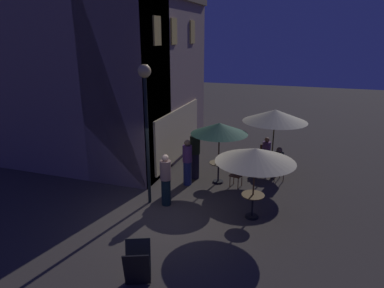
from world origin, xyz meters
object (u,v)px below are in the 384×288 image
Objects in this scene: cafe_chair_1 at (279,167)px; patron_seated_0 at (278,161)px; patron_seated_1 at (267,150)px; cafe_table_0 at (218,169)px; patron_standing_4 at (187,162)px; cafe_table_2 at (272,159)px; patio_umbrella_1 at (255,155)px; cafe_chair_0 at (239,173)px; street_lamp_near_corner at (146,101)px; menu_sandwich_board at (138,265)px; patio_umbrella_0 at (219,129)px; cafe_chair_2 at (265,153)px; patron_standing_2 at (195,155)px; cafe_table_1 at (253,201)px; patron_standing_3 at (166,180)px; patio_umbrella_2 at (275,116)px.

cafe_chair_1 is 0.74× the size of patron_seated_0.
patron_seated_1 is at bearing -0.47° from cafe_chair_1.
cafe_table_0 is 2.64m from patron_seated_1.
patron_seated_0 is 3.39m from patron_standing_4.
cafe_table_2 is 0.46× the size of patron_standing_4.
cafe_chair_1 is at bearing -9.70° from patio_umbrella_1.
patron_standing_4 is (-1.36, 3.10, 0.29)m from cafe_chair_1.
patron_standing_4 reaches higher than cafe_chair_0.
street_lamp_near_corner is 4.57× the size of cafe_chair_1.
patron_seated_1 is (7.93, -1.79, 0.23)m from menu_sandwich_board.
patio_umbrella_0 reaches higher than patron_seated_1.
patron_seated_0 is (-0.61, -0.28, 0.16)m from cafe_table_2.
patron_standing_2 reaches higher than cafe_chair_2.
patron_standing_2 is (2.24, 2.52, 0.42)m from cafe_table_1.
cafe_table_1 is at bearing 62.63° from patron_standing_3.
patio_umbrella_0 is 1.66m from patron_standing_4.
patron_seated_0 is at bearing -64.83° from patio_umbrella_0.
cafe_chair_1 is (3.05, -3.81, -2.76)m from street_lamp_near_corner.
patio_umbrella_1 reaches higher than menu_sandwich_board.
menu_sandwich_board is at bearing -36.37° from patron_seated_1.
patron_standing_2 reaches higher than menu_sandwich_board.
street_lamp_near_corner is 4.79× the size of cafe_chair_0.
patron_standing_3 is at bearing -53.17° from cafe_chair_2.
menu_sandwich_board is 7.59m from cafe_table_2.
patron_standing_2 is at bearing 83.17° from cafe_table_0.
patio_umbrella_2 reaches higher than patron_standing_4.
cafe_table_2 is 0.82× the size of cafe_chair_1.
cafe_table_0 is at bearing -57.63° from patron_seated_1.
patron_standing_4 is (-0.65, 0.08, -0.08)m from patron_standing_2.
cafe_table_1 is 3.13m from patron_seated_0.
cafe_table_2 is 0.82m from cafe_chair_1.
cafe_table_0 is 1.00× the size of cafe_table_2.
patron_seated_0 reaches higher than cafe_table_1.
cafe_chair_2 reaches higher than cafe_table_1.
cafe_chair_1 is (0.82, -2.09, 0.02)m from cafe_table_0.
cafe_table_1 is 0.44× the size of patron_standing_4.
street_lamp_near_corner is at bearing 137.60° from cafe_table_2.
patron_standing_3 is at bearing 83.76° from patron_standing_4.
patio_umbrella_0 is at bearing 123.70° from patron_standing_3.
patio_umbrella_0 is 0.99× the size of patio_umbrella_1.
cafe_chair_2 is (4.55, -3.13, -2.78)m from street_lamp_near_corner.
patron_seated_1 reaches higher than cafe_chair_1.
patron_seated_0 is at bearing -41.95° from menu_sandwich_board.
cafe_table_0 is at bearing -25.79° from menu_sandwich_board.
patron_standing_4 is (-2.10, 2.76, -1.45)m from patio_umbrella_2.
cafe_chair_1 is (2.95, -0.50, -1.40)m from patio_umbrella_1.
cafe_table_2 is at bearing -42.40° from street_lamp_near_corner.
patio_umbrella_0 is (2.13, 1.59, 1.53)m from cafe_table_1.
patio_umbrella_1 is 3.72m from patio_umbrella_2.
patio_umbrella_1 reaches higher than cafe_table_1.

